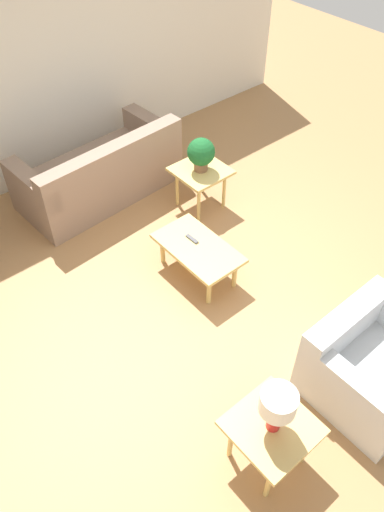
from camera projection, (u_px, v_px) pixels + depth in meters
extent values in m
plane|color=#A87A4C|center=(230.00, 286.00, 5.22)|extent=(14.00, 14.00, 0.00)
cube|color=silver|center=(60.00, 63.00, 5.92)|extent=(0.12, 7.20, 2.70)
cube|color=gray|center=(99.00, 178.00, 6.20)|extent=(1.05, 2.01, 0.43)
cube|color=gray|center=(113.00, 162.00, 5.72)|extent=(0.31, 1.96, 0.42)
cube|color=gray|center=(152.00, 128.00, 6.38)|extent=(0.94, 0.25, 0.27)
cube|color=gray|center=(31.00, 185.00, 5.53)|extent=(0.94, 0.25, 0.27)
cube|color=silver|center=(372.00, 375.00, 4.23)|extent=(0.91, 0.99, 0.43)
cube|color=silver|center=(347.00, 323.00, 4.16)|extent=(0.20, 0.99, 0.32)
cube|color=silver|center=(350.00, 384.00, 3.81)|extent=(0.91, 0.16, 0.21)
cube|color=tan|center=(198.00, 248.00, 5.09)|extent=(0.94, 0.53, 0.04)
cylinder|color=tan|center=(235.00, 274.00, 5.11)|extent=(0.05, 0.05, 0.35)
cylinder|color=tan|center=(188.00, 236.00, 5.52)|extent=(0.05, 0.05, 0.35)
cylinder|color=tan|center=(209.00, 290.00, 4.95)|extent=(0.05, 0.05, 0.35)
cylinder|color=tan|center=(163.00, 250.00, 5.36)|extent=(0.05, 0.05, 0.35)
cube|color=tan|center=(201.00, 171.00, 5.81)|extent=(0.59, 0.59, 0.04)
cylinder|color=tan|center=(224.00, 190.00, 5.98)|extent=(0.04, 0.04, 0.49)
cylinder|color=tan|center=(202.00, 175.00, 6.20)|extent=(0.04, 0.04, 0.49)
cylinder|color=tan|center=(199.00, 204.00, 5.80)|extent=(0.04, 0.04, 0.49)
cylinder|color=tan|center=(177.00, 188.00, 6.01)|extent=(0.04, 0.04, 0.49)
cube|color=tan|center=(272.00, 427.00, 3.59)|extent=(0.59, 0.59, 0.04)
cylinder|color=tan|center=(306.00, 446.00, 3.76)|extent=(0.04, 0.04, 0.49)
cylinder|color=tan|center=(267.00, 409.00, 3.98)|extent=(0.04, 0.04, 0.49)
cylinder|color=tan|center=(269.00, 482.00, 3.58)|extent=(0.04, 0.04, 0.49)
cylinder|color=tan|center=(231.00, 440.00, 3.79)|extent=(0.04, 0.04, 0.49)
cylinder|color=brown|center=(201.00, 166.00, 5.76)|extent=(0.16, 0.16, 0.11)
sphere|color=#195B28|center=(201.00, 152.00, 5.63)|extent=(0.32, 0.32, 0.32)
cylinder|color=red|center=(275.00, 417.00, 3.49)|extent=(0.10, 0.10, 0.26)
cylinder|color=white|center=(278.00, 402.00, 3.34)|extent=(0.26, 0.26, 0.17)
cube|color=#4C4C51|center=(192.00, 239.00, 5.15)|extent=(0.16, 0.04, 0.02)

